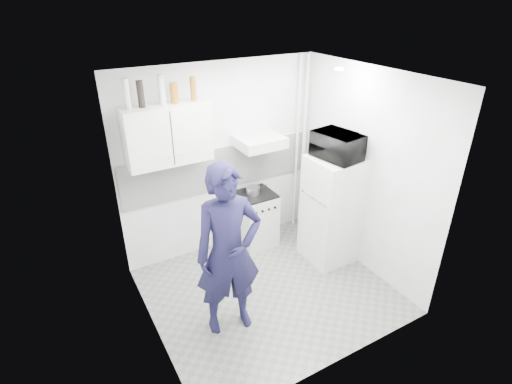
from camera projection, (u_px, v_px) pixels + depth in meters
floor at (268, 291)px, 4.97m from camera, size 2.80×2.80×0.00m
ceiling at (272, 78)px, 3.80m from camera, size 2.80×2.80×0.00m
wall_back at (221, 161)px, 5.35m from camera, size 2.80×0.00×2.80m
wall_left at (144, 233)px, 3.77m from camera, size 0.00×2.60×2.60m
wall_right at (365, 173)px, 5.01m from camera, size 0.00×2.60×2.60m
person at (229, 252)px, 4.07m from camera, size 0.77×0.56×1.93m
stove at (256, 219)px, 5.75m from camera, size 0.49×0.49×0.79m
fridge at (331, 210)px, 5.29m from camera, size 0.61×0.61×1.48m
stove_top at (256, 194)px, 5.56m from camera, size 0.47×0.47×0.03m
saucepan at (253, 190)px, 5.51m from camera, size 0.19×0.19×0.11m
microwave at (338, 146)px, 4.88m from camera, size 0.65×0.49×0.33m
bottle_a at (127, 94)px, 4.23m from camera, size 0.08×0.08×0.33m
bottle_b at (141, 94)px, 4.30m from camera, size 0.07×0.07×0.29m
bottle_d at (162, 90)px, 4.40m from camera, size 0.08×0.08×0.33m
canister_a at (174, 93)px, 4.48m from camera, size 0.09×0.09×0.23m
bottle_e at (193, 89)px, 4.57m from camera, size 0.07×0.07×0.27m
upper_cabinet at (167, 134)px, 4.64m from camera, size 1.00×0.35×0.70m
range_hood at (260, 142)px, 5.24m from camera, size 0.60×0.50×0.14m
backsplash at (222, 168)px, 5.39m from camera, size 2.74×0.03×0.60m
pipe_a at (303, 146)px, 5.87m from camera, size 0.05×0.05×2.60m
pipe_b at (297, 147)px, 5.81m from camera, size 0.04×0.04×2.60m
ceiling_spot_fixture at (339, 69)px, 4.41m from camera, size 0.10×0.10×0.02m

